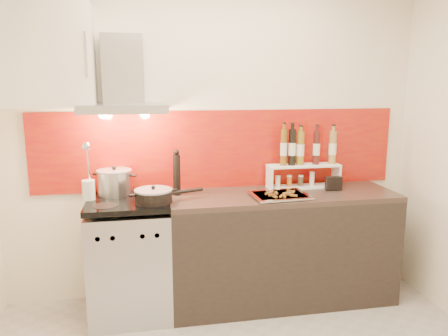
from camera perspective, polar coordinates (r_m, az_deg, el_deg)
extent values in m
cube|color=silver|center=(3.58, -1.32, 3.73)|extent=(3.40, 0.02, 2.60)
cube|color=#990810|center=(3.59, -0.49, 2.46)|extent=(3.00, 0.02, 0.64)
cube|color=#B7B7BA|center=(3.48, -12.12, -11.80)|extent=(0.60, 0.60, 0.84)
cube|color=black|center=(3.26, -12.18, -15.23)|extent=(0.50, 0.02, 0.40)
cube|color=#B7B7BA|center=(3.11, -12.48, -8.76)|extent=(0.56, 0.02, 0.12)
cube|color=#FF190C|center=(3.10, -12.48, -8.80)|extent=(0.10, 0.01, 0.04)
cube|color=black|center=(3.33, -12.45, -4.33)|extent=(0.60, 0.60, 0.04)
cube|color=black|center=(3.64, 7.46, -10.45)|extent=(1.80, 0.60, 0.86)
cube|color=black|center=(3.50, 7.64, -3.58)|extent=(1.80, 0.60, 0.04)
cube|color=#B7B7BA|center=(3.27, -12.94, 7.66)|extent=(0.62, 0.50, 0.06)
cube|color=#B7B7BA|center=(3.41, -13.05, 12.50)|extent=(0.30, 0.18, 0.50)
sphere|color=#FFD18C|center=(3.28, -15.55, 6.84)|extent=(0.07, 0.07, 0.07)
sphere|color=#FFD18C|center=(3.27, -10.26, 7.06)|extent=(0.07, 0.07, 0.07)
cube|color=silver|center=(3.41, -22.71, 13.46)|extent=(0.70, 0.35, 0.72)
cylinder|color=#B7B7BA|center=(3.47, -14.09, -1.90)|extent=(0.26, 0.26, 0.18)
cylinder|color=#99999E|center=(3.45, -14.17, -0.33)|extent=(0.27, 0.27, 0.01)
sphere|color=black|center=(3.44, -14.19, 0.07)|extent=(0.03, 0.03, 0.03)
cylinder|color=black|center=(3.19, -9.19, -3.71)|extent=(0.27, 0.27, 0.08)
cylinder|color=#99999E|center=(3.18, -9.22, -2.87)|extent=(0.27, 0.27, 0.01)
sphere|color=black|center=(3.18, -9.23, -2.51)|extent=(0.03, 0.03, 0.03)
cylinder|color=black|center=(3.29, -4.87, -3.03)|extent=(0.25, 0.11, 0.03)
cylinder|color=silver|center=(3.37, -17.26, -2.84)|extent=(0.09, 0.09, 0.16)
cylinder|color=silver|center=(3.32, -17.30, 0.57)|extent=(0.01, 0.07, 0.29)
sphere|color=silver|center=(3.24, -17.56, 2.73)|extent=(0.06, 0.06, 0.06)
cylinder|color=black|center=(3.39, -6.19, -0.91)|extent=(0.06, 0.06, 0.32)
sphere|color=black|center=(3.35, -6.25, 2.05)|extent=(0.04, 0.04, 0.04)
cube|color=white|center=(3.70, 10.27, -2.40)|extent=(0.60, 0.16, 0.01)
cube|color=white|center=(3.59, 5.95, -1.30)|extent=(0.02, 0.16, 0.17)
cube|color=white|center=(3.79, 14.45, -0.92)|extent=(0.02, 0.16, 0.17)
cube|color=white|center=(3.66, 10.37, 0.32)|extent=(0.60, 0.16, 0.02)
cylinder|color=brown|center=(3.57, 7.80, 2.70)|extent=(0.05, 0.05, 0.30)
cylinder|color=black|center=(3.60, 8.88, 2.70)|extent=(0.06, 0.06, 0.30)
cylinder|color=brown|center=(3.62, 9.93, 2.56)|extent=(0.06, 0.06, 0.28)
cylinder|color=#411411|center=(3.67, 11.99, 2.62)|extent=(0.06, 0.06, 0.28)
cylinder|color=olive|center=(3.73, 14.00, 2.65)|extent=(0.06, 0.06, 0.28)
cylinder|color=beige|center=(3.62, 7.04, -1.84)|extent=(0.04, 0.04, 0.08)
cylinder|color=#AE611D|center=(3.65, 8.52, -1.76)|extent=(0.04, 0.04, 0.08)
cylinder|color=#4C3C26|center=(3.68, 9.97, -1.72)|extent=(0.04, 0.04, 0.08)
cylinder|color=white|center=(3.71, 11.41, -1.47)|extent=(0.04, 0.04, 0.10)
cube|color=black|center=(3.64, 14.12, -1.94)|extent=(0.13, 0.06, 0.11)
cube|color=silver|center=(3.36, 7.26, -3.63)|extent=(0.42, 0.33, 0.01)
cube|color=silver|center=(3.36, 7.27, -3.47)|extent=(0.44, 0.35, 0.01)
cube|color=red|center=(3.36, 7.27, -3.47)|extent=(0.38, 0.29, 0.01)
cube|color=brown|center=(3.39, 5.98, -3.14)|extent=(0.04, 0.05, 0.01)
cube|color=brown|center=(3.35, 8.54, -3.37)|extent=(0.06, 0.03, 0.01)
cube|color=brown|center=(3.40, 6.06, -3.08)|extent=(0.05, 0.02, 0.01)
cube|color=brown|center=(3.28, 7.84, -3.67)|extent=(0.02, 0.05, 0.01)
cube|color=brown|center=(3.36, 8.32, -3.33)|extent=(0.06, 0.02, 0.01)
cube|color=brown|center=(3.37, 6.85, -3.26)|extent=(0.02, 0.05, 0.01)
cube|color=brown|center=(3.28, 7.51, -3.66)|extent=(0.04, 0.05, 0.01)
cube|color=brown|center=(3.26, 6.64, -3.72)|extent=(0.03, 0.06, 0.01)
cube|color=brown|center=(3.31, 9.09, -3.57)|extent=(0.06, 0.04, 0.01)
cube|color=brown|center=(3.29, 6.46, -3.60)|extent=(0.02, 0.06, 0.01)
cube|color=brown|center=(3.42, 9.08, -3.08)|extent=(0.04, 0.06, 0.01)
cube|color=brown|center=(3.34, 8.10, -3.41)|extent=(0.06, 0.03, 0.01)
cube|color=brown|center=(3.44, 8.63, -3.00)|extent=(0.04, 0.05, 0.01)
cube|color=brown|center=(3.37, 8.09, -3.28)|extent=(0.06, 0.03, 0.01)
cube|color=brown|center=(3.34, 5.83, -3.34)|extent=(0.06, 0.03, 0.01)
cube|color=brown|center=(3.30, 6.24, -3.52)|extent=(0.06, 0.03, 0.01)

